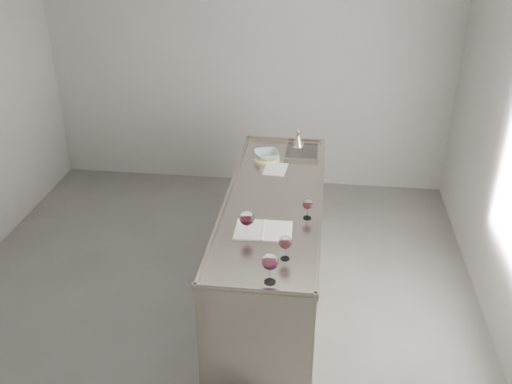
# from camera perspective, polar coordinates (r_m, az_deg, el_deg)

# --- Properties ---
(room_shell) EXTENTS (4.54, 5.04, 2.84)m
(room_shell) POSITION_cam_1_polar(r_m,az_deg,el_deg) (4.08, -5.56, 3.43)
(room_shell) COLOR #585552
(room_shell) RESTS_ON ground
(counter) EXTENTS (0.77, 2.42, 0.97)m
(counter) POSITION_cam_1_polar(r_m,az_deg,el_deg) (4.72, 1.69, -5.68)
(counter) COLOR #9D958C
(counter) RESTS_ON ground
(wine_glass_left) EXTENTS (0.11, 0.11, 0.21)m
(wine_glass_left) POSITION_cam_1_polar(r_m,az_deg,el_deg) (3.92, -0.91, -2.68)
(wine_glass_left) COLOR white
(wine_glass_left) RESTS_ON counter
(wine_glass_middle) EXTENTS (0.11, 0.11, 0.21)m
(wine_glass_middle) POSITION_cam_1_polar(r_m,az_deg,el_deg) (3.48, 1.43, -7.04)
(wine_glass_middle) COLOR white
(wine_glass_middle) RESTS_ON counter
(wine_glass_right) EXTENTS (0.09, 0.09, 0.17)m
(wine_glass_right) POSITION_cam_1_polar(r_m,az_deg,el_deg) (3.71, 2.96, -5.11)
(wine_glass_right) COLOR white
(wine_glass_right) RESTS_ON counter
(wine_glass_small) EXTENTS (0.08, 0.08, 0.16)m
(wine_glass_small) POSITION_cam_1_polar(r_m,az_deg,el_deg) (4.18, 5.20, -1.29)
(wine_glass_small) COLOR white
(wine_glass_small) RESTS_ON counter
(notebook) EXTENTS (0.41, 0.29, 0.02)m
(notebook) POSITION_cam_1_polar(r_m,az_deg,el_deg) (4.06, 0.75, -3.86)
(notebook) COLOR white
(notebook) RESTS_ON counter
(loose_paper_top) EXTENTS (0.21, 0.28, 0.00)m
(loose_paper_top) POSITION_cam_1_polar(r_m,az_deg,el_deg) (4.96, 1.99, 2.32)
(loose_paper_top) COLOR silver
(loose_paper_top) RESTS_ON counter
(trivet) EXTENTS (0.25, 0.25, 0.02)m
(trivet) POSITION_cam_1_polar(r_m,az_deg,el_deg) (5.15, 1.07, 3.42)
(trivet) COLOR beige
(trivet) RESTS_ON counter
(ceramic_bowl) EXTENTS (0.27, 0.27, 0.05)m
(ceramic_bowl) POSITION_cam_1_polar(r_m,az_deg,el_deg) (5.14, 1.07, 3.79)
(ceramic_bowl) COLOR #94A8AC
(ceramic_bowl) RESTS_ON trivet
(wine_funnel) EXTENTS (0.12, 0.12, 0.18)m
(wine_funnel) POSITION_cam_1_polar(r_m,az_deg,el_deg) (5.42, 4.21, 5.15)
(wine_funnel) COLOR #ABA598
(wine_funnel) RESTS_ON counter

